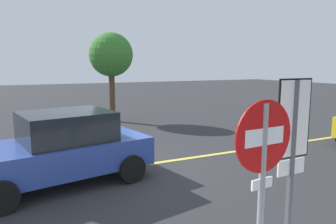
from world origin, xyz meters
TOP-DOWN VIEW (x-y plane):
  - ground_plane at (0.00, 0.00)m, footprint 80.00×80.00m
  - lane_marking_centre at (3.00, 0.00)m, footprint 28.00×0.16m
  - stop_sign at (0.15, -5.26)m, footprint 0.76×0.07m
  - speed_limit_sign at (0.96, -4.89)m, footprint 0.54×0.06m
  - car_blue_near_curb at (-1.28, -0.38)m, footprint 4.24×2.65m
  - tree_left_verge at (1.95, 6.94)m, footprint 2.06×2.06m

SIDE VIEW (x-z plane):
  - ground_plane at x=0.00m, z-range 0.00..0.00m
  - lane_marking_centre at x=3.00m, z-range 0.00..0.01m
  - car_blue_near_curb at x=-1.28m, z-range 0.00..1.63m
  - stop_sign at x=0.15m, z-range 0.43..2.77m
  - speed_limit_sign at x=0.96m, z-range 0.50..3.02m
  - tree_left_verge at x=1.95m, z-range 1.03..5.23m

